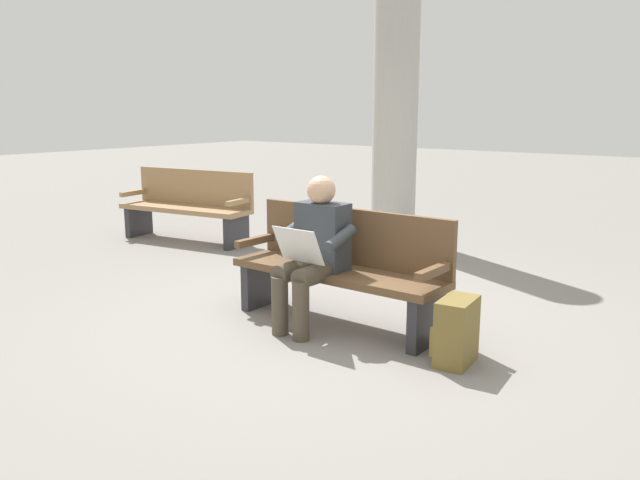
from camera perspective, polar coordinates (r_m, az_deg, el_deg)
ground_plane at (r=5.16m, az=1.45°, el=-7.43°), size 40.00×40.00×0.00m
bench_near at (r=5.08m, az=1.95°, el=-2.33°), size 1.81×0.51×0.90m
person_seated at (r=4.92m, az=-0.55°, el=-0.77°), size 0.57×0.58×1.18m
backpack at (r=4.43m, az=11.92°, el=-7.95°), size 0.28×0.37×0.45m
bench_far at (r=8.41m, az=-11.59°, el=3.06°), size 1.85×0.74×0.90m
support_pillar at (r=8.24m, az=6.74°, el=13.70°), size 0.56×0.56×3.97m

